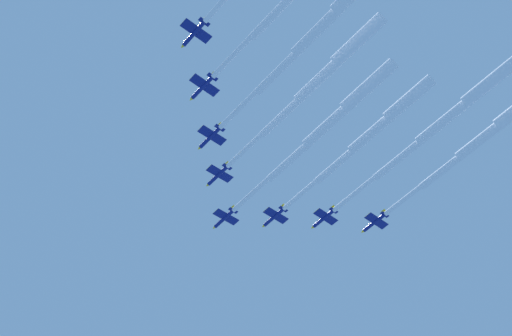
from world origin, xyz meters
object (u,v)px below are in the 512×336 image
(jet_port_inner, at_px, (320,78))
(jet_starboard_mid, at_px, (447,118))
(jet_lead, at_px, (330,122))
(jet_port_mid, at_px, (319,28))
(jet_starboard_outer, at_px, (481,139))
(jet_starboard_inner, at_px, (373,131))

(jet_port_inner, relative_size, jet_starboard_mid, 0.90)
(jet_lead, xyz_separation_m, jet_port_mid, (-13.10, 25.49, -2.08))
(jet_port_mid, distance_m, jet_starboard_outer, 56.62)
(jet_port_inner, bearing_deg, jet_port_mid, 121.15)
(jet_starboard_inner, distance_m, jet_starboard_mid, 20.35)
(jet_port_inner, distance_m, jet_starboard_inner, 22.47)
(jet_starboard_mid, bearing_deg, jet_port_mid, 72.74)
(jet_lead, xyz_separation_m, jet_starboard_outer, (-31.38, -28.10, -1.71))
(jet_port_inner, height_order, jet_starboard_inner, jet_port_inner)
(jet_lead, height_order, jet_port_inner, jet_port_inner)
(jet_lead, distance_m, jet_starboard_outer, 42.16)
(jet_lead, xyz_separation_m, jet_starboard_inner, (-7.91, -9.93, 0.78))
(jet_port_inner, relative_size, jet_starboard_inner, 1.04)
(jet_lead, relative_size, jet_starboard_outer, 1.11)
(jet_lead, distance_m, jet_port_mid, 28.74)
(jet_starboard_mid, relative_size, jet_starboard_outer, 1.17)
(jet_port_inner, xyz_separation_m, jet_starboard_inner, (-2.74, -22.29, -0.43))
(jet_port_inner, distance_m, jet_starboard_mid, 37.14)
(jet_starboard_inner, bearing_deg, jet_port_inner, 82.99)
(jet_port_mid, xyz_separation_m, jet_starboard_mid, (-13.50, -43.44, 2.31))
(jet_lead, bearing_deg, jet_port_mid, 117.20)
(jet_port_inner, bearing_deg, jet_starboard_inner, -97.01)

